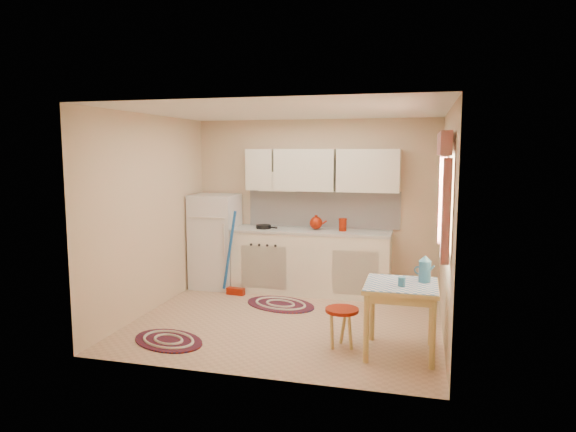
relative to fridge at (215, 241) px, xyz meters
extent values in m
plane|color=tan|center=(1.45, -1.25, -0.70)|extent=(3.60, 3.60, 0.00)
cube|color=silver|center=(1.45, -1.25, 1.80)|extent=(3.60, 3.20, 0.04)
cube|color=#D0B28D|center=(1.45, 0.35, 0.55)|extent=(3.60, 0.04, 2.50)
cube|color=#D0B28D|center=(1.45, -2.85, 0.55)|extent=(3.60, 0.04, 2.50)
cube|color=#D0B28D|center=(-0.35, -1.25, 0.55)|extent=(0.04, 3.20, 2.50)
cube|color=#D0B28D|center=(3.25, -1.25, 0.55)|extent=(0.04, 3.20, 2.50)
cube|color=white|center=(1.57, 0.34, 0.50)|extent=(2.25, 0.03, 0.55)
cube|color=white|center=(1.57, 0.19, 1.07)|extent=(2.25, 0.33, 0.60)
cube|color=white|center=(3.23, -1.80, 0.85)|extent=(0.04, 0.85, 0.95)
cube|color=white|center=(0.00, 0.00, 0.00)|extent=(0.65, 0.60, 1.40)
cube|color=white|center=(1.46, 0.05, -0.26)|extent=(2.25, 0.60, 0.88)
cube|color=#BBB9B1|center=(1.46, 0.05, 0.20)|extent=(2.27, 0.62, 0.04)
cylinder|color=black|center=(0.76, 0.00, 0.24)|extent=(0.29, 0.29, 0.05)
cylinder|color=#8F1905|center=(1.91, 0.05, 0.30)|extent=(0.14, 0.14, 0.16)
cube|color=#E3C471|center=(2.80, -1.94, -0.34)|extent=(0.72, 0.72, 0.72)
cylinder|color=#8F1905|center=(2.21, -1.93, -0.49)|extent=(0.35, 0.35, 0.42)
cylinder|color=teal|center=(2.81, -2.04, 0.07)|extent=(0.09, 0.09, 0.10)
camera|label=1|loc=(2.96, -7.07, 1.35)|focal=32.00mm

